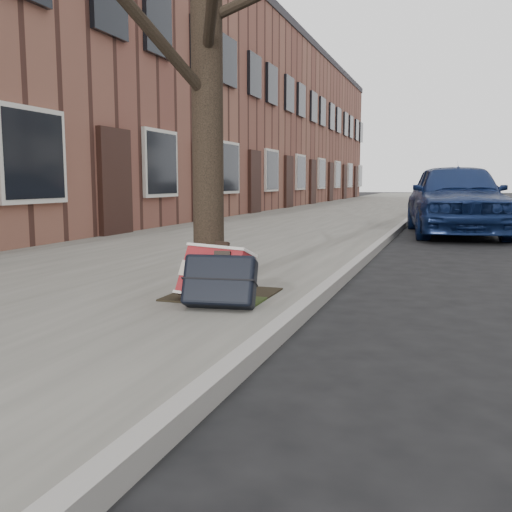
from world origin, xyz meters
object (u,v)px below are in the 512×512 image
(street_tree, at_px, (206,5))
(car_near_mid, at_px, (450,195))
(suitcase_navy, at_px, (220,281))
(suitcase_red, at_px, (215,275))
(car_near_front, at_px, (455,198))

(street_tree, xyz_separation_m, car_near_mid, (2.03, 14.17, -1.95))
(street_tree, distance_m, suitcase_navy, 2.45)
(car_near_mid, bearing_deg, suitcase_navy, -91.35)
(suitcase_navy, xyz_separation_m, car_near_mid, (1.61, 14.92, 0.35))
(suitcase_red, distance_m, suitcase_navy, 0.21)
(suitcase_navy, bearing_deg, car_near_front, 70.72)
(street_tree, bearing_deg, car_near_front, 74.77)
(car_near_mid, bearing_deg, street_tree, -93.34)
(street_tree, height_order, car_near_mid, street_tree)
(street_tree, distance_m, car_near_mid, 14.45)
(suitcase_navy, relative_size, car_near_front, 0.13)
(suitcase_navy, xyz_separation_m, car_near_front, (1.74, 8.68, 0.43))
(street_tree, height_order, suitcase_navy, street_tree)
(car_near_front, xyz_separation_m, car_near_mid, (-0.13, 6.24, -0.08))
(suitcase_red, relative_size, suitcase_navy, 1.08)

